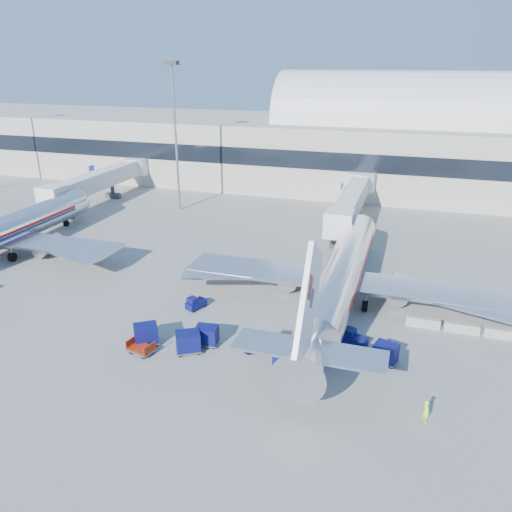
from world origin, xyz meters
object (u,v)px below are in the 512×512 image
(jetbridge_mid, at_px, (104,179))
(cart_solo_far, at_px, (386,353))
(mast_west, at_px, (175,116))
(barrier_near, at_px, (423,323))
(tug_left, at_px, (195,303))
(ramp_worker, at_px, (426,411))
(barrier_far, at_px, (502,334))
(cart_open_red, at_px, (142,349))
(barrier_mid, at_px, (462,328))
(cart_solo_near, at_px, (286,361))
(tug_lead, at_px, (257,344))
(cart_train_a, at_px, (207,335))
(cart_train_b, at_px, (188,342))
(airliner_main, at_px, (341,276))
(cart_train_c, at_px, (146,334))
(jetbridge_near, at_px, (353,198))
(tug_right, at_px, (354,338))

(jetbridge_mid, distance_m, cart_solo_far, 61.16)
(mast_west, xyz_separation_m, barrier_near, (38.00, -28.00, -14.34))
(tug_left, distance_m, ramp_worker, 23.80)
(barrier_far, relative_size, cart_open_red, 1.26)
(barrier_mid, xyz_separation_m, cart_solo_near, (-13.49, -10.52, 0.42))
(tug_lead, bearing_deg, tug_left, 129.65)
(tug_left, distance_m, cart_solo_far, 18.78)
(tug_lead, bearing_deg, cart_train_a, 167.13)
(tug_lead, xyz_separation_m, cart_train_b, (-5.45, -1.81, 0.28))
(jetbridge_mid, height_order, barrier_near, jetbridge_mid)
(barrier_near, xyz_separation_m, tug_lead, (-13.13, -8.54, 0.24))
(mast_west, relative_size, barrier_near, 7.53)
(cart_open_red, relative_size, ramp_worker, 1.47)
(barrier_far, xyz_separation_m, cart_train_b, (-25.18, -10.34, 0.51))
(barrier_near, height_order, tug_left, tug_left)
(ramp_worker, bearing_deg, cart_open_red, 56.00)
(cart_train_a, distance_m, ramp_worker, 18.37)
(tug_lead, xyz_separation_m, ramp_worker, (13.39, -4.76, 0.13))
(airliner_main, height_order, cart_train_c, airliner_main)
(cart_solo_near, bearing_deg, barrier_mid, 43.23)
(cart_open_red, bearing_deg, cart_train_a, 45.76)
(jetbridge_mid, distance_m, tug_lead, 54.29)
(mast_west, height_order, tug_left, mast_west)
(jetbridge_near, distance_m, jetbridge_mid, 42.00)
(jetbridge_mid, xyz_separation_m, ramp_worker, (52.66, -42.11, -3.11))
(cart_train_b, bearing_deg, barrier_far, -8.61)
(jetbridge_mid, height_order, tug_right, jetbridge_mid)
(cart_open_red, bearing_deg, mast_west, 125.03)
(barrier_near, relative_size, ramp_worker, 1.84)
(jetbridge_near, relative_size, mast_west, 1.22)
(barrier_far, distance_m, cart_solo_far, 11.73)
(airliner_main, relative_size, jetbridge_near, 1.35)
(barrier_mid, relative_size, cart_open_red, 1.26)
(jetbridge_near, bearing_deg, airliner_main, -84.78)
(barrier_near, xyz_separation_m, cart_solo_far, (-2.86, -6.93, 0.44))
(barrier_near, bearing_deg, cart_solo_far, -112.40)
(airliner_main, relative_size, tug_left, 16.25)
(cart_train_a, relative_size, cart_solo_far, 0.95)
(cart_train_a, xyz_separation_m, cart_train_b, (-1.02, -1.53, 0.05))
(jetbridge_near, bearing_deg, cart_train_c, -107.25)
(jetbridge_mid, xyz_separation_m, barrier_mid, (55.70, -28.81, -3.48))
(barrier_far, height_order, tug_right, tug_right)
(mast_west, relative_size, cart_solo_near, 11.53)
(tug_lead, bearing_deg, cart_train_c, 174.27)
(airliner_main, xyz_separation_m, ramp_worker, (8.25, -15.81, -2.11))
(jetbridge_near, height_order, barrier_near, jetbridge_near)
(barrier_far, height_order, cart_train_b, cart_train_b)
(cart_train_a, bearing_deg, jetbridge_mid, 126.34)
(cart_solo_near, bearing_deg, ramp_worker, -9.63)
(tug_right, distance_m, cart_solo_far, 3.40)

